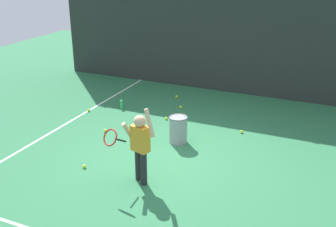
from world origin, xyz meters
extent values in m
plane|color=#2D7247|center=(0.00, 0.00, 0.00)|extent=(20.00, 20.00, 0.00)
cube|color=white|center=(-2.72, 1.00, 0.00)|extent=(0.05, 9.00, 0.00)
cube|color=#282D2B|center=(0.00, 4.26, 1.81)|extent=(10.29, 0.08, 3.63)
cylinder|color=slate|center=(-5.00, 4.32, 1.89)|extent=(0.09, 0.09, 3.78)
cylinder|color=slate|center=(0.00, 4.32, 1.89)|extent=(0.09, 0.09, 3.78)
cylinder|color=#232326|center=(-0.11, -0.88, 0.29)|extent=(0.11, 0.11, 0.58)
cylinder|color=#232326|center=(0.05, -0.99, 0.29)|extent=(0.11, 0.11, 0.58)
cube|color=orange|center=(-0.03, -0.94, 0.80)|extent=(0.34, 0.25, 0.44)
sphere|color=tan|center=(-0.03, -0.94, 1.10)|extent=(0.20, 0.20, 0.20)
cylinder|color=tan|center=(0.16, -0.97, 1.12)|extent=(0.22, 0.12, 0.46)
cylinder|color=tan|center=(-0.23, -0.94, 0.87)|extent=(0.14, 0.30, 0.43)
cylinder|color=black|center=(-0.34, -1.04, 0.75)|extent=(0.09, 0.24, 0.15)
torus|color=red|center=(-0.40, -1.25, 0.88)|extent=(0.32, 0.23, 0.26)
cylinder|color=gray|center=(-0.05, 0.72, 0.28)|extent=(0.36, 0.36, 0.55)
torus|color=#595B60|center=(-0.05, 0.72, 0.55)|extent=(0.38, 0.38, 0.02)
cylinder|color=green|center=(-2.06, 1.90, 0.11)|extent=(0.07, 0.07, 0.22)
sphere|color=#CCE033|center=(-0.74, 2.52, 0.03)|extent=(0.07, 0.07, 0.07)
sphere|color=#CCE033|center=(-0.76, 1.71, 0.03)|extent=(0.07, 0.07, 0.07)
sphere|color=#CCE033|center=(-1.18, -0.95, 0.03)|extent=(0.07, 0.07, 0.07)
sphere|color=#CCE033|center=(-1.68, 0.54, 0.03)|extent=(0.07, 0.07, 0.07)
sphere|color=#CCE033|center=(-1.13, 3.19, 0.03)|extent=(0.07, 0.07, 0.07)
sphere|color=#CCE033|center=(-2.69, 1.41, 0.03)|extent=(0.07, 0.07, 0.07)
sphere|color=#CCE033|center=(1.01, 1.68, 0.03)|extent=(0.07, 0.07, 0.07)
camera|label=1|loc=(2.83, -6.24, 3.64)|focal=43.92mm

